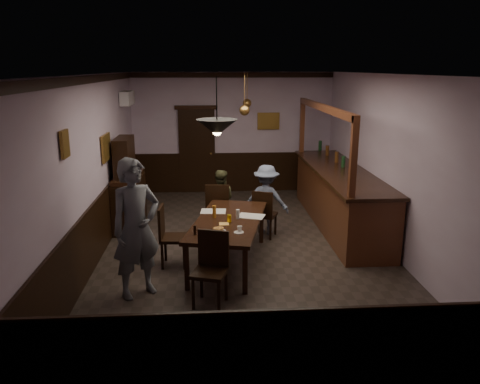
{
  "coord_description": "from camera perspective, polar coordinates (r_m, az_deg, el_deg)",
  "views": [
    {
      "loc": [
        -0.6,
        -7.73,
        3.11
      ],
      "look_at": [
        -0.11,
        -0.43,
        1.15
      ],
      "focal_mm": 35.0,
      "sensor_mm": 36.0,
      "label": 1
    }
  ],
  "objects": [
    {
      "name": "chair_near",
      "position": [
        6.35,
        -3.52,
        -8.83
      ],
      "size": [
        0.54,
        0.54,
        1.0
      ],
      "rotation": [
        0.0,
        0.0,
        -0.31
      ],
      "color": "black",
      "rests_on": "ground"
    },
    {
      "name": "pepper_mill",
      "position": [
        6.85,
        -5.52,
        -4.61
      ],
      "size": [
        0.04,
        0.04,
        0.14
      ],
      "primitive_type": "cylinder",
      "color": "black",
      "rests_on": "dining_table"
    },
    {
      "name": "picture_back",
      "position": [
        11.86,
        3.48,
        8.63
      ],
      "size": [
        0.55,
        0.04,
        0.42
      ],
      "color": "olive",
      "rests_on": "ground"
    },
    {
      "name": "napkin",
      "position": [
        7.28,
        -1.97,
        -3.9
      ],
      "size": [
        0.18,
        0.18,
        0.0
      ],
      "primitive_type": "cube",
      "rotation": [
        0.0,
        0.0,
        -0.22
      ],
      "color": "#F3B459",
      "rests_on": "dining_table"
    },
    {
      "name": "pastry_plate",
      "position": [
        6.94,
        -2.58,
        -4.83
      ],
      "size": [
        0.22,
        0.22,
        0.01
      ],
      "primitive_type": "cylinder",
      "color": "white",
      "rests_on": "dining_table"
    },
    {
      "name": "person_standing",
      "position": [
        6.55,
        -12.54,
        -4.36
      ],
      "size": [
        0.85,
        0.8,
        1.96
      ],
      "primitive_type": "imported",
      "rotation": [
        0.0,
        0.0,
        0.62
      ],
      "color": "slate",
      "rests_on": "ground"
    },
    {
      "name": "pastry_ring_a",
      "position": [
        6.96,
        -2.82,
        -4.52
      ],
      "size": [
        0.13,
        0.13,
        0.04
      ],
      "primitive_type": "torus",
      "color": "#C68C47",
      "rests_on": "pastry_plate"
    },
    {
      "name": "person_seated_right",
      "position": [
        8.92,
        3.22,
        -0.92
      ],
      "size": [
        0.98,
        0.77,
        1.34
      ],
      "primitive_type": "imported",
      "rotation": [
        0.0,
        0.0,
        2.78
      ],
      "color": "slate",
      "rests_on": "ground"
    },
    {
      "name": "soda_can",
      "position": [
        7.35,
        -1.33,
        -3.25
      ],
      "size": [
        0.07,
        0.07,
        0.12
      ],
      "primitive_type": "cylinder",
      "color": "yellow",
      "rests_on": "dining_table"
    },
    {
      "name": "door_back",
      "position": [
        11.86,
        -5.26,
        4.93
      ],
      "size": [
        0.9,
        0.06,
        2.1
      ],
      "primitive_type": "cube",
      "color": "black",
      "rests_on": "ground"
    },
    {
      "name": "bar_counter",
      "position": [
        9.59,
        11.98,
        -0.44
      ],
      "size": [
        1.0,
        4.31,
        2.42
      ],
      "color": "#522916",
      "rests_on": "ground"
    },
    {
      "name": "pendant_iron",
      "position": [
        6.37,
        -2.83,
        7.86
      ],
      "size": [
        0.56,
        0.56,
        0.79
      ],
      "color": "black",
      "rests_on": "ground"
    },
    {
      "name": "water_glass",
      "position": [
        7.51,
        -0.27,
        -2.71
      ],
      "size": [
        0.06,
        0.06,
        0.15
      ],
      "primitive_type": "cylinder",
      "color": "silver",
      "rests_on": "dining_table"
    },
    {
      "name": "picture_left_small",
      "position": [
        6.47,
        -20.58,
        5.52
      ],
      "size": [
        0.04,
        0.28,
        0.36
      ],
      "color": "olive",
      "rests_on": "ground"
    },
    {
      "name": "pastry_ring_b",
      "position": [
        6.98,
        -2.51,
        -4.46
      ],
      "size": [
        0.13,
        0.13,
        0.04
      ],
      "primitive_type": "torus",
      "color": "#C68C47",
      "rests_on": "pastry_plate"
    },
    {
      "name": "room",
      "position": [
        7.92,
        0.59,
        3.25
      ],
      "size": [
        5.01,
        8.01,
        3.01
      ],
      "color": "#2D2621",
      "rests_on": "ground"
    },
    {
      "name": "saucer",
      "position": [
        6.9,
        -0.15,
        -4.94
      ],
      "size": [
        0.15,
        0.15,
        0.01
      ],
      "primitive_type": "cylinder",
      "color": "white",
      "rests_on": "dining_table"
    },
    {
      "name": "pendant_brass_mid",
      "position": [
        9.18,
        0.55,
        9.92
      ],
      "size": [
        0.2,
        0.2,
        0.81
      ],
      "color": "#BF8C3F",
      "rests_on": "ground"
    },
    {
      "name": "chair_side",
      "position": [
        7.58,
        -8.67,
        -5.0
      ],
      "size": [
        0.45,
        0.45,
        0.99
      ],
      "rotation": [
        0.0,
        0.0,
        1.51
      ],
      "color": "black",
      "rests_on": "ground"
    },
    {
      "name": "dining_table",
      "position": [
        7.51,
        -1.42,
        -3.85
      ],
      "size": [
        1.46,
        2.37,
        0.75
      ],
      "rotation": [
        0.0,
        0.0,
        -0.22
      ],
      "color": "black",
      "rests_on": "ground"
    },
    {
      "name": "newspaper_right",
      "position": [
        7.64,
        1.38,
        -2.96
      ],
      "size": [
        0.49,
        0.42,
        0.01
      ],
      "primitive_type": "cube",
      "rotation": [
        0.0,
        0.0,
        -0.33
      ],
      "color": "silver",
      "rests_on": "dining_table"
    },
    {
      "name": "pendant_brass_far",
      "position": [
        11.01,
        0.87,
        10.76
      ],
      "size": [
        0.2,
        0.2,
        0.81
      ],
      "color": "#BF8C3F",
      "rests_on": "ground"
    },
    {
      "name": "picture_left_large",
      "position": [
        8.84,
        -16.0,
        5.24
      ],
      "size": [
        0.04,
        0.62,
        0.48
      ],
      "color": "olive",
      "rests_on": "ground"
    },
    {
      "name": "chair_far_left",
      "position": [
        8.81,
        -2.74,
        -1.86
      ],
      "size": [
        0.47,
        0.47,
        1.02
      ],
      "rotation": [
        0.0,
        0.0,
        3.06
      ],
      "color": "black",
      "rests_on": "ground"
    },
    {
      "name": "sideboard",
      "position": [
        9.53,
        -13.45,
        0.05
      ],
      "size": [
        0.49,
        1.36,
        1.8
      ],
      "color": "black",
      "rests_on": "ground"
    },
    {
      "name": "ac_unit",
      "position": [
        10.8,
        -13.59,
        11.08
      ],
      "size": [
        0.2,
        0.85,
        0.3
      ],
      "color": "white",
      "rests_on": "ground"
    },
    {
      "name": "beer_glass",
      "position": [
        7.57,
        -3.15,
        -2.4
      ],
      "size": [
        0.06,
        0.06,
        0.2
      ],
      "primitive_type": "cylinder",
      "color": "#BF721E",
      "rests_on": "dining_table"
    },
    {
      "name": "chair_far_right",
      "position": [
        8.71,
        2.92,
        -2.46
      ],
      "size": [
        0.52,
        0.52,
        0.92
      ],
      "rotation": [
        0.0,
        0.0,
        2.72
      ],
      "color": "black",
      "rests_on": "ground"
    },
    {
      "name": "newspaper_left",
      "position": [
        7.91,
        -3.27,
        -2.36
      ],
      "size": [
        0.44,
        0.33,
        0.01
      ],
      "primitive_type": "cube",
      "rotation": [
        0.0,
        0.0,
        -0.08
      ],
      "color": "silver",
      "rests_on": "dining_table"
    },
    {
      "name": "person_seated_left",
      "position": [
        9.07,
        -2.45,
        -1.05
      ],
      "size": [
        0.62,
        0.51,
        1.21
      ],
      "primitive_type": "imported",
      "rotation": [
        0.0,
        0.0,
        3.06
      ],
      "color": "#4A4B2D",
      "rests_on": "ground"
    },
    {
      "name": "coffee_cup",
      "position": [
        6.93,
        -0.04,
        -4.47
      ],
      "size": [
        0.1,
        0.1,
        0.07
      ],
      "primitive_type": "imported",
      "rotation": [
        0.0,
        0.0,
        -0.22
      ],
      "color": "white",
      "rests_on": "saucer"
    }
  ]
}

